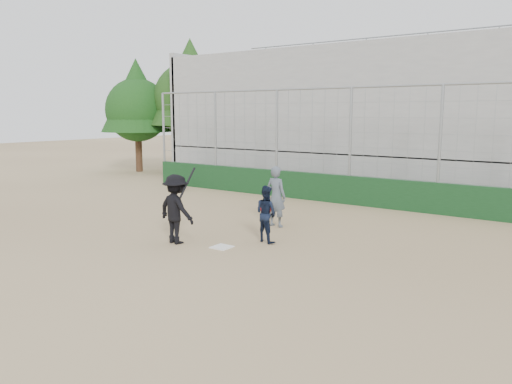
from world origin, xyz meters
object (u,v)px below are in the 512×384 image
Objects in this scene: catcher_crouched at (266,223)px; equipment_bag at (177,187)px; batter_at_plate at (176,209)px; umpire at (276,199)px.

catcher_crouched is 1.35× the size of equipment_bag.
batter_at_plate is 2.55× the size of equipment_bag.
equipment_bag is at bearing -19.61° from umpire.
batter_at_plate is at bearing -141.98° from catcher_crouched.
umpire is at bearing 114.63° from catcher_crouched.
umpire is at bearing 71.08° from batter_at_plate.
catcher_crouched is at bearing 119.94° from umpire.
catcher_crouched is 1.75m from umpire.
umpire is 2.11× the size of equipment_bag.
batter_at_plate reaches higher than umpire.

